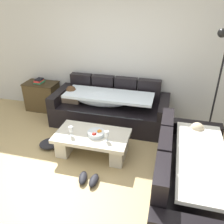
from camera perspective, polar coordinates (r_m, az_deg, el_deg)
ground_plane at (r=3.69m, az=-6.98°, el=-14.96°), size 14.00×14.00×0.00m
back_wall at (r=4.91m, az=1.33°, el=14.26°), size 9.00×0.10×2.70m
couch_along_wall at (r=4.79m, az=-0.88°, el=0.91°), size 2.29×0.92×0.88m
couch_near_window at (r=3.33m, az=18.18°, el=-14.28°), size 0.92×2.05×0.88m
coffee_table at (r=3.96m, az=-4.74°, el=-7.05°), size 1.20×0.68×0.38m
fruit_bowl at (r=3.83m, az=-3.78°, el=-5.14°), size 0.28×0.28×0.10m
wine_glass_near_left at (r=3.83m, az=-9.88°, el=-4.15°), size 0.07×0.07×0.17m
wine_glass_near_right at (r=3.66m, az=-1.33°, el=-5.31°), size 0.07×0.07×0.17m
side_cabinet at (r=5.59m, az=-16.40°, el=3.67°), size 0.72×0.44×0.64m
book_stack_on_cabinet at (r=5.47m, az=-17.13°, el=7.17°), size 0.17×0.23×0.09m
floor_lamp at (r=4.40m, az=23.77°, el=7.14°), size 0.33×0.31×1.95m
pair_of_shoes at (r=3.57m, az=-5.71°, el=-15.75°), size 0.32×0.29×0.09m
crumpled_garment at (r=4.35m, az=-14.49°, el=-7.31°), size 0.51×0.50×0.12m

